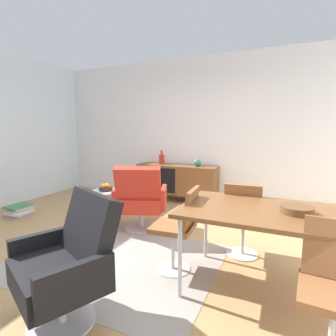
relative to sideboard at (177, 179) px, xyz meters
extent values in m
plane|color=tan|center=(0.39, -2.30, -0.44)|extent=(8.32, 8.32, 0.00)
cube|color=white|center=(0.39, 0.30, 0.96)|extent=(6.80, 0.12, 2.80)
cube|color=brown|center=(0.00, 0.00, 0.00)|extent=(1.60, 0.44, 0.56)
cube|color=black|center=(-0.30, -0.22, 0.00)|extent=(0.70, 0.01, 0.48)
cylinder|color=brown|center=(-0.74, -0.17, -0.36)|extent=(0.03, 0.03, 0.16)
cylinder|color=brown|center=(0.74, -0.17, -0.36)|extent=(0.03, 0.03, 0.16)
cylinder|color=brown|center=(-0.74, 0.17, -0.36)|extent=(0.03, 0.03, 0.16)
cylinder|color=brown|center=(0.74, 0.17, -0.36)|extent=(0.03, 0.03, 0.16)
cylinder|color=maroon|center=(-0.34, 0.00, 0.38)|extent=(0.11, 0.11, 0.20)
cylinder|color=maroon|center=(-0.34, 0.00, 0.52)|extent=(0.04, 0.04, 0.09)
ellipsoid|color=#337266|center=(0.42, 0.00, 0.35)|extent=(0.14, 0.14, 0.14)
cube|color=brown|center=(1.91, -2.44, 0.28)|extent=(1.60, 0.90, 0.04)
cylinder|color=#B7B7BC|center=(1.19, -2.83, -0.09)|extent=(0.04, 0.04, 0.70)
cylinder|color=#B7B7BC|center=(1.19, -2.05, -0.09)|extent=(0.04, 0.04, 0.70)
cylinder|color=brown|center=(2.05, -2.44, 0.33)|extent=(0.26, 0.26, 0.06)
cube|color=brown|center=(2.26, -3.06, 0.01)|extent=(0.43, 0.43, 0.05)
cube|color=brown|center=(2.27, -2.88, 0.23)|extent=(0.39, 0.12, 0.38)
cylinder|color=#B7B7BC|center=(2.26, -3.06, -0.23)|extent=(0.04, 0.04, 0.42)
cube|color=brown|center=(1.56, -1.82, 0.01)|extent=(0.41, 0.41, 0.05)
cube|color=brown|center=(1.56, -2.00, 0.23)|extent=(0.38, 0.10, 0.38)
cylinder|color=#B7B7BC|center=(1.56, -1.82, -0.23)|extent=(0.04, 0.04, 0.42)
cylinder|color=#B7B7BC|center=(1.56, -1.82, -0.43)|extent=(0.36, 0.36, 0.01)
cube|color=brown|center=(0.96, -2.44, 0.01)|extent=(0.43, 0.43, 0.05)
cube|color=brown|center=(1.13, -2.43, 0.23)|extent=(0.12, 0.39, 0.38)
cylinder|color=#B7B7BC|center=(0.96, -2.44, -0.23)|extent=(0.04, 0.04, 0.42)
cylinder|color=#B7B7BC|center=(0.96, -2.44, -0.43)|extent=(0.36, 0.36, 0.01)
cube|color=red|center=(0.09, -1.58, -0.06)|extent=(0.76, 0.74, 0.20)
cube|color=red|center=(0.18, -1.80, 0.25)|extent=(0.66, 0.47, 0.51)
cube|color=red|center=(0.40, -1.46, 0.02)|extent=(0.24, 0.49, 0.28)
cube|color=red|center=(-0.22, -1.70, 0.02)|extent=(0.24, 0.49, 0.28)
cylinder|color=#B7B7BC|center=(0.09, -1.58, -0.30)|extent=(0.06, 0.06, 0.28)
cylinder|color=#B7B7BC|center=(0.09, -1.58, -0.43)|extent=(0.48, 0.48, 0.02)
cube|color=black|center=(0.50, -3.47, -0.06)|extent=(0.78, 0.76, 0.20)
cube|color=black|center=(0.60, -3.25, 0.25)|extent=(0.66, 0.49, 0.51)
cube|color=black|center=(0.20, -3.33, 0.02)|extent=(0.26, 0.48, 0.28)
cube|color=black|center=(0.80, -3.61, 0.02)|extent=(0.26, 0.48, 0.28)
cylinder|color=#B7B7BC|center=(0.50, -3.47, -0.30)|extent=(0.06, 0.06, 0.28)
cylinder|color=#B7B7BC|center=(0.50, -3.47, -0.43)|extent=(0.48, 0.48, 0.02)
cylinder|color=white|center=(-0.46, -1.67, 0.07)|extent=(0.44, 0.44, 0.02)
cylinder|color=white|center=(-0.46, -1.67, -0.19)|extent=(0.05, 0.05, 0.50)
cone|color=white|center=(-0.46, -1.67, -0.43)|extent=(0.32, 0.32, 0.02)
cylinder|color=#262628|center=(-0.46, -1.67, 0.11)|extent=(0.20, 0.20, 0.05)
sphere|color=orange|center=(-0.42, -1.66, 0.15)|extent=(0.07, 0.07, 0.07)
sphere|color=orange|center=(-0.46, -1.63, 0.15)|extent=(0.07, 0.07, 0.07)
sphere|color=orange|center=(-0.50, -1.67, 0.15)|extent=(0.07, 0.07, 0.07)
sphere|color=orange|center=(-0.46, -1.71, 0.15)|extent=(0.07, 0.07, 0.07)
cube|color=silver|center=(-2.00, -1.95, -0.43)|extent=(0.27, 0.35, 0.02)
cube|color=#99668C|center=(-2.01, -1.95, -0.41)|extent=(0.32, 0.37, 0.02)
cube|color=#B2B2B7|center=(-1.99, -1.95, -0.39)|extent=(0.31, 0.36, 0.02)
cube|color=silver|center=(-2.00, -1.96, -0.37)|extent=(0.32, 0.38, 0.02)
cube|color=silver|center=(-2.00, -1.95, -0.35)|extent=(0.29, 0.39, 0.02)
cube|color=#B2B2B7|center=(-2.01, -1.94, -0.33)|extent=(0.30, 0.39, 0.02)
cube|color=silver|center=(-2.00, -1.96, -0.31)|extent=(0.32, 0.36, 0.01)
cube|color=#B2B2B7|center=(-2.00, -1.94, -0.29)|extent=(0.30, 0.34, 0.03)
cube|color=#3F7F4C|center=(-2.00, -1.97, -0.26)|extent=(0.29, 0.37, 0.03)
cube|color=gray|center=(0.30, -2.53, -0.44)|extent=(2.20, 1.70, 0.01)
camera|label=1|loc=(1.94, -4.75, 0.98)|focal=28.02mm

